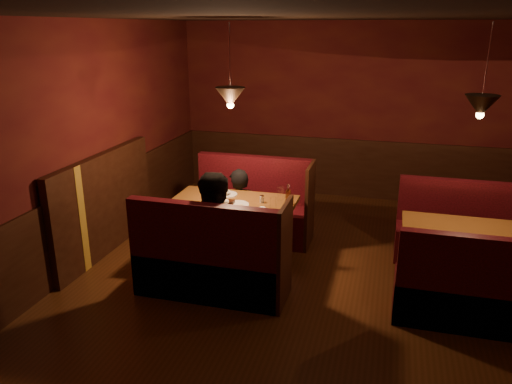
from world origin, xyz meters
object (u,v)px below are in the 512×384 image
(main_table, at_px, (234,216))
(second_bench_far, at_px, (455,236))
(second_table, at_px, (461,244))
(second_bench_near, at_px, (471,297))
(main_bench_near, at_px, (211,266))
(main_bench_far, at_px, (254,212))
(diner_b, at_px, (218,218))
(diner_a, at_px, (239,195))

(main_table, bearing_deg, second_bench_far, 17.00)
(second_table, height_order, second_bench_near, second_bench_near)
(main_table, height_order, main_bench_near, main_bench_near)
(main_bench_far, distance_m, main_bench_near, 1.70)
(diner_b, bearing_deg, main_bench_near, -125.03)
(second_bench_near, bearing_deg, main_bench_far, 149.11)
(main_bench_far, bearing_deg, diner_a, -111.17)
(second_bench_far, distance_m, diner_b, 3.03)
(main_bench_far, height_order, main_bench_near, same)
(main_bench_near, distance_m, diner_a, 1.44)
(main_table, bearing_deg, diner_b, -85.64)
(main_table, xyz_separation_m, diner_a, (-0.10, 0.55, 0.09))
(second_bench_near, height_order, diner_a, diner_a)
(main_bench_far, height_order, diner_a, diner_a)
(second_table, bearing_deg, main_bench_near, -161.03)
(main_table, xyz_separation_m, second_bench_far, (2.64, 0.81, -0.30))
(main_table, bearing_deg, second_bench_near, -15.29)
(diner_a, bearing_deg, second_bench_far, 174.12)
(main_bench_near, xyz_separation_m, diner_b, (0.04, 0.16, 0.49))
(main_bench_far, bearing_deg, main_table, -91.10)
(main_table, height_order, second_table, main_table)
(diner_b, bearing_deg, main_table, 71.80)
(main_bench_far, height_order, second_bench_near, main_bench_far)
(second_bench_near, bearing_deg, diner_b, 179.21)
(main_bench_far, relative_size, second_table, 1.28)
(second_bench_near, distance_m, diner_a, 3.04)
(second_table, bearing_deg, diner_b, -164.10)
(main_table, distance_m, second_bench_far, 2.78)
(second_table, distance_m, diner_b, 2.68)
(second_bench_far, xyz_separation_m, diner_b, (-2.59, -1.49, 0.53))
(second_table, height_order, second_bench_far, second_bench_far)
(second_bench_near, distance_m, diner_b, 2.64)
(diner_b, bearing_deg, second_bench_far, 7.42)
(main_table, relative_size, second_bench_near, 1.06)
(second_table, relative_size, diner_a, 0.91)
(main_bench_far, relative_size, diner_a, 1.17)
(second_table, xyz_separation_m, diner_b, (-2.56, -0.73, 0.32))
(main_table, xyz_separation_m, second_bench_near, (2.64, -0.72, -0.30))
(second_bench_near, relative_size, diner_a, 1.00)
(diner_a, height_order, diner_b, diner_b)
(main_table, height_order, diner_a, diner_a)
(second_bench_near, xyz_separation_m, diner_a, (-2.74, 1.27, 0.38))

